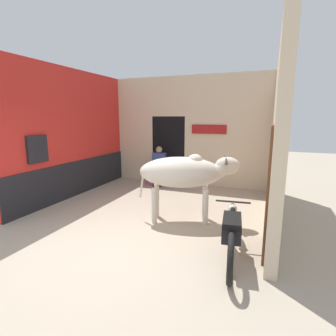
{
  "coord_description": "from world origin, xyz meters",
  "views": [
    {
      "loc": [
        2.53,
        -3.52,
        2.21
      ],
      "look_at": [
        0.33,
        2.12,
        1.03
      ],
      "focal_mm": 28.0,
      "sensor_mm": 36.0,
      "label": 1
    }
  ],
  "objects_px": {
    "cow": "(185,173)",
    "motorcycle_near": "(232,232)",
    "plastic_stool": "(150,177)",
    "shopkeeper_seated": "(159,165)"
  },
  "relations": [
    {
      "from": "shopkeeper_seated",
      "to": "plastic_stool",
      "type": "height_order",
      "value": "shopkeeper_seated"
    },
    {
      "from": "plastic_stool",
      "to": "shopkeeper_seated",
      "type": "bearing_deg",
      "value": -17.58
    },
    {
      "from": "motorcycle_near",
      "to": "shopkeeper_seated",
      "type": "relative_size",
      "value": 1.51
    },
    {
      "from": "motorcycle_near",
      "to": "plastic_stool",
      "type": "height_order",
      "value": "motorcycle_near"
    },
    {
      "from": "shopkeeper_seated",
      "to": "plastic_stool",
      "type": "relative_size",
      "value": 2.78
    },
    {
      "from": "cow",
      "to": "plastic_stool",
      "type": "xyz_separation_m",
      "value": [
        -2.04,
        2.61,
        -0.81
      ]
    },
    {
      "from": "cow",
      "to": "motorcycle_near",
      "type": "distance_m",
      "value": 1.8
    },
    {
      "from": "cow",
      "to": "plastic_stool",
      "type": "relative_size",
      "value": 4.61
    },
    {
      "from": "motorcycle_near",
      "to": "plastic_stool",
      "type": "distance_m",
      "value": 5.01
    },
    {
      "from": "motorcycle_near",
      "to": "cow",
      "type": "bearing_deg",
      "value": 133.3
    }
  ]
}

